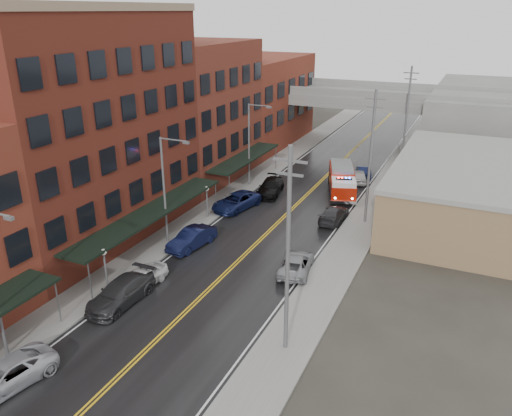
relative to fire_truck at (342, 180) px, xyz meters
The scene contains 31 objects.
road 12.10m from the fire_truck, 105.33° to the right, with size 11.00×160.00×0.02m, color black.
sidewalk_left 15.68m from the fire_truck, 132.13° to the right, with size 3.00×160.00×0.15m, color slate.
sidewalk_right 12.38m from the fire_truck, 70.39° to the right, with size 3.00×160.00×0.15m, color slate.
curb_left 14.63m from the fire_truck, 127.30° to the right, with size 0.30×160.00×0.15m, color gray.
curb_right 11.93m from the fire_truck, 77.93° to the right, with size 0.30×160.00×0.15m, color gray.
brick_building_b 25.93m from the fire_truck, 131.56° to the right, with size 9.00×20.00×18.00m, color #591D17.
brick_building_c 17.55m from the fire_truck, behind, with size 9.00×15.00×15.00m, color maroon.
brick_building_far 23.68m from the fire_truck, 135.10° to the left, with size 9.00×20.00×12.00m, color maroon.
tan_building 12.96m from the fire_truck, ahead, with size 14.00×22.00×5.00m, color olive.
right_far_block 32.15m from the fire_truck, 62.45° to the left, with size 18.00×30.00×8.00m, color slate.
awning_1 21.47m from the fire_truck, 119.86° to the right, with size 2.60×18.00×3.09m.
awning_2 10.82m from the fire_truck, behind, with size 2.60×13.00×3.09m.
globe_lamp_1 27.32m from the fire_truck, 110.52° to the right, with size 0.44×0.44×3.12m.
globe_lamp_2 15.05m from the fire_truck, 129.58° to the right, with size 0.44×0.44×3.12m.
street_lamp_1 20.42m from the fire_truck, 118.94° to the right, with size 2.64×0.22×9.00m.
street_lamp_2 10.51m from the fire_truck, behind, with size 2.64×0.22×9.00m.
utility_pole_0 27.30m from the fire_truck, 81.39° to the right, with size 1.80×0.24×12.00m.
utility_pole_1 9.07m from the fire_truck, 58.54° to the right, with size 1.80×0.24×12.00m.
utility_pole_2 14.80m from the fire_truck, 73.30° to the left, with size 1.80×0.24×12.00m.
overpass 21.14m from the fire_truck, 98.84° to the left, with size 40.00×10.00×7.50m.
fire_truck is the anchor object (origin of this frame).
parked_car_left_2 36.27m from the fire_truck, 102.65° to the right, with size 2.38×5.16×1.43m, color #B0B1B8.
parked_car_left_3 27.61m from the fire_truck, 105.96° to the right, with size 2.24×5.50×1.60m, color #2B2B2D.
parked_car_left_4 25.41m from the fire_truck, 107.52° to the right, with size 1.67×4.16×1.42m, color white.
parked_car_left_5 19.09m from the fire_truck, 113.79° to the right, with size 1.66×4.75×1.57m, color black.
parked_car_left_6 11.73m from the fire_truck, 134.28° to the right, with size 2.55×5.53×1.54m, color #121A45.
parked_car_left_7 7.52m from the fire_truck, 154.85° to the right, with size 2.18×5.35×1.55m, color black.
parked_car_right_0 17.86m from the fire_truck, 85.37° to the right, with size 2.20×4.76×1.32m, color gray.
parked_car_right_1 7.54m from the fire_truck, 79.98° to the right, with size 1.90×4.68×1.36m, color #29292C.
parked_car_right_2 4.70m from the fire_truck, 80.64° to the left, with size 1.66×4.13×1.41m, color #B2B2B2.
parked_car_right_3 6.72m from the fire_truck, 82.97° to the left, with size 1.41×4.03×1.33m, color black.
Camera 1 is at (15.39, -7.16, 18.11)m, focal length 35.00 mm.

